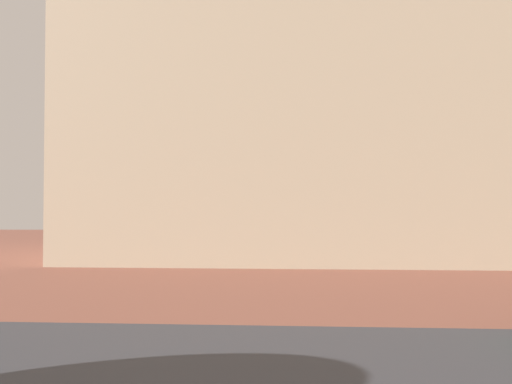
{
  "coord_description": "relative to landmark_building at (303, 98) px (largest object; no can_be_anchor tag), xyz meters",
  "views": [
    {
      "loc": [
        1.19,
        -0.88,
        2.99
      ],
      "look_at": [
        0.34,
        11.64,
        3.33
      ],
      "focal_mm": 38.93,
      "sensor_mm": 36.0,
      "label": 1
    }
  ],
  "objects": [
    {
      "name": "ground_plane",
      "position": [
        -1.78,
        -23.0,
        -9.67
      ],
      "size": [
        120.0,
        120.0,
        0.0
      ],
      "primitive_type": "plane",
      "color": "brown"
    },
    {
      "name": "street_asphalt_strip",
      "position": [
        -1.78,
        -23.11,
        -9.67
      ],
      "size": [
        120.0,
        6.51,
        0.0
      ],
      "primitive_type": "cube",
      "color": "#38383D",
      "rests_on": "ground_plane"
    },
    {
      "name": "landmark_building",
      "position": [
        0.0,
        0.0,
        0.0
      ],
      "size": [
        25.76,
        14.74,
        30.55
      ],
      "color": "beige",
      "rests_on": "ground_plane"
    }
  ]
}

